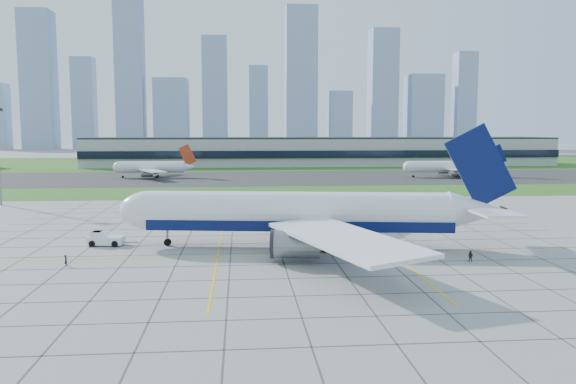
% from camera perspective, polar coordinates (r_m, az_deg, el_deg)
% --- Properties ---
extents(ground, '(1400.00, 1400.00, 0.00)m').
position_cam_1_polar(ground, '(91.59, -0.80, -6.19)').
color(ground, '#979892').
rests_on(ground, ground).
extents(grass_median, '(700.00, 35.00, 0.04)m').
position_cam_1_polar(grass_median, '(180.39, -2.86, -0.01)').
color(grass_median, '#34601B').
rests_on(grass_median, ground).
extents(asphalt_taxiway, '(700.00, 75.00, 0.04)m').
position_cam_1_polar(asphalt_taxiway, '(235.11, -3.34, 1.46)').
color(asphalt_taxiway, '#383838').
rests_on(asphalt_taxiway, ground).
extents(grass_far, '(700.00, 145.00, 0.04)m').
position_cam_1_polar(grass_far, '(344.82, -3.85, 2.99)').
color(grass_far, '#34601B').
rests_on(grass_far, ground).
extents(apron_markings, '(120.00, 130.00, 0.03)m').
position_cam_1_polar(apron_markings, '(102.44, -1.01, -4.84)').
color(apron_markings, '#474744').
rests_on(apron_markings, ground).
extents(terminal, '(260.00, 43.00, 15.80)m').
position_cam_1_polar(terminal, '(322.64, 3.36, 4.17)').
color(terminal, '#B7B7B2').
rests_on(terminal, ground).
extents(city_skyline, '(523.00, 32.40, 160.00)m').
position_cam_1_polar(city_skyline, '(610.46, -5.21, 9.96)').
color(city_skyline, '#94A7C2').
rests_on(city_skyline, ground).
extents(airliner, '(66.48, 66.92, 20.99)m').
position_cam_1_polar(airliner, '(94.89, 1.40, -2.23)').
color(airliner, white).
rests_on(airliner, ground).
extents(pushback_tug, '(8.82, 3.74, 2.42)m').
position_cam_1_polar(pushback_tug, '(102.20, -18.14, -4.58)').
color(pushback_tug, white).
rests_on(pushback_tug, ground).
extents(crew_near, '(0.47, 0.65, 1.65)m').
position_cam_1_polar(crew_near, '(88.90, -21.63, -6.48)').
color(crew_near, black).
rests_on(crew_near, ground).
extents(crew_far, '(1.06, 1.06, 1.74)m').
position_cam_1_polar(crew_far, '(89.47, 18.06, -6.24)').
color(crew_far, black).
rests_on(crew_far, ground).
extents(distant_jet_1, '(32.05, 42.66, 14.08)m').
position_cam_1_polar(distant_jet_1, '(241.30, -13.56, 2.48)').
color(distant_jet_1, white).
rests_on(distant_jet_1, ground).
extents(distant_jet_2, '(42.79, 42.66, 14.08)m').
position_cam_1_polar(distant_jet_2, '(247.82, 16.38, 2.49)').
color(distant_jet_2, white).
rests_on(distant_jet_2, ground).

